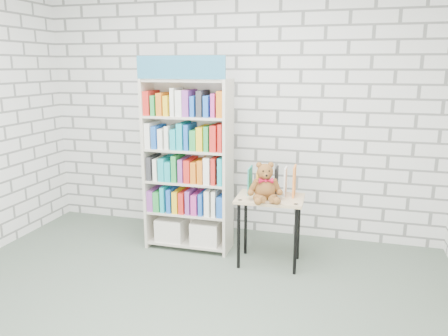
# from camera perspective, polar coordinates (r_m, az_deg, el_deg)

# --- Properties ---
(ground) EXTENTS (4.50, 4.50, 0.00)m
(ground) POSITION_cam_1_polar(r_m,az_deg,el_deg) (3.50, -6.95, -19.24)
(ground) COLOR #4D5B4D
(ground) RESTS_ON ground
(room_shell) EXTENTS (4.52, 4.02, 2.81)m
(room_shell) POSITION_cam_1_polar(r_m,az_deg,el_deg) (2.96, -7.93, 11.38)
(room_shell) COLOR silver
(room_shell) RESTS_ON ground
(bookshelf) EXTENTS (0.87, 0.34, 1.96)m
(bookshelf) POSITION_cam_1_polar(r_m,az_deg,el_deg) (4.45, -4.69, 0.51)
(bookshelf) COLOR beige
(bookshelf) RESTS_ON ground
(display_table) EXTENTS (0.63, 0.45, 0.67)m
(display_table) POSITION_cam_1_polar(r_m,az_deg,el_deg) (4.15, 6.01, -5.03)
(display_table) COLOR tan
(display_table) RESTS_ON ground
(table_books) EXTENTS (0.44, 0.20, 0.26)m
(table_books) POSITION_cam_1_polar(r_m,az_deg,el_deg) (4.18, 6.28, -1.70)
(table_books) COLOR teal
(table_books) RESTS_ON display_table
(teddy_bear) EXTENTS (0.32, 0.31, 0.35)m
(teddy_bear) POSITION_cam_1_polar(r_m,az_deg,el_deg) (4.00, 5.39, -2.24)
(teddy_bear) COLOR brown
(teddy_bear) RESTS_ON display_table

